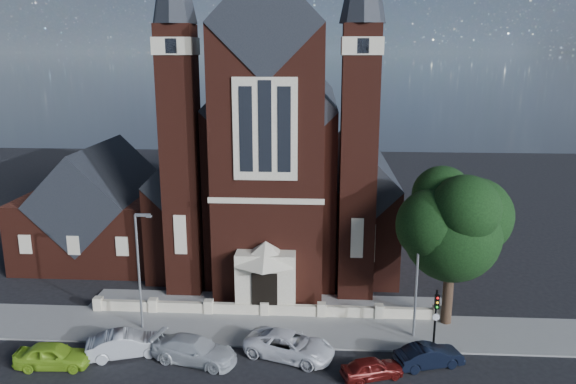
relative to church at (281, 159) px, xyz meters
name	(u,v)px	position (x,y,z in m)	size (l,w,h in m)	color
ground	(275,270)	(0.00, -7.94, -8.19)	(120.00, 120.00, 0.00)	black
pavement_strip	(262,329)	(0.00, -18.44, -8.19)	(60.00, 5.00, 0.12)	gray
forecourt_paving	(268,303)	(0.00, -14.44, -8.19)	(26.00, 3.00, 0.14)	gray
forecourt_wall	(265,315)	(0.00, -16.44, -8.19)	(24.00, 0.40, 0.90)	#C1B399
church	(281,159)	(0.00, 0.00, 0.00)	(20.01, 34.90, 29.20)	#431A12
parish_hall	(101,212)	(-16.00, -4.94, -4.17)	(12.00, 12.20, 10.24)	#431A12
street_tree	(455,228)	(12.60, -17.23, -1.23)	(6.40, 6.60, 10.70)	black
street_lamp_left	(140,265)	(-7.91, -18.94, -3.59)	(1.16, 0.22, 8.09)	gray
street_lamp_right	(419,271)	(10.09, -18.94, -3.59)	(1.16, 0.22, 8.09)	gray
traffic_signal	(436,312)	(11.00, -20.52, -5.60)	(0.28, 0.42, 4.00)	black
car_lime_van	(53,355)	(-11.78, -23.83, -7.44)	(1.76, 4.36, 1.49)	#8DC126
car_silver_a	(126,344)	(-7.92, -22.32, -7.41)	(1.64, 4.69, 1.55)	#AAAEB2
car_silver_b	(195,350)	(-3.59, -22.74, -7.43)	(2.12, 5.22, 1.52)	silver
car_white_suv	(290,345)	(2.07, -21.86, -7.42)	(2.54, 5.52, 1.53)	white
car_dark_red	(372,368)	(6.89, -23.85, -7.58)	(1.44, 3.58, 1.22)	#5D1210
car_navy	(429,356)	(10.36, -22.41, -7.52)	(1.42, 4.06, 1.34)	black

